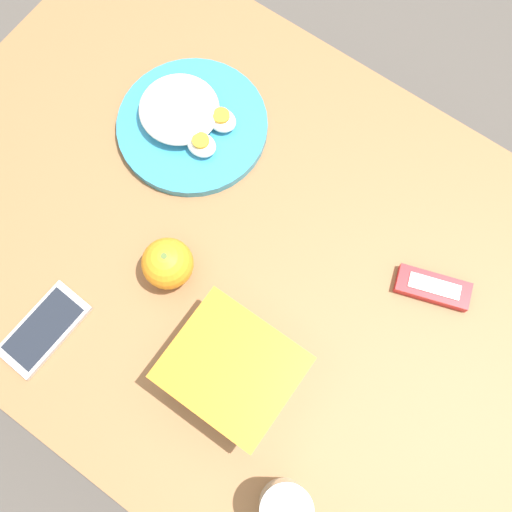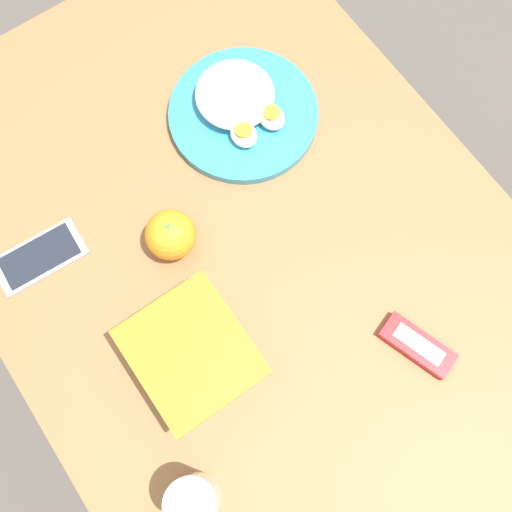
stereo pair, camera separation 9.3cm
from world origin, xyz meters
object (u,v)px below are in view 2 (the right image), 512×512
at_px(food_container, 194,356).
at_px(rice_plate, 241,107).
at_px(drinking_glass, 194,501).
at_px(orange_fruit, 171,235).
at_px(candy_bar, 417,345).
at_px(cell_phone, 40,257).

bearing_deg(food_container, rice_plate, -43.75).
distance_m(rice_plate, drinking_glass, 0.62).
bearing_deg(drinking_glass, orange_fruit, -27.77).
height_order(food_container, drinking_glass, drinking_glass).
bearing_deg(candy_bar, cell_phone, 41.54).
xyz_separation_m(candy_bar, cell_phone, (0.45, 0.40, -0.00)).
bearing_deg(cell_phone, rice_plate, -85.71).
distance_m(rice_plate, candy_bar, 0.48).
bearing_deg(cell_phone, drinking_glass, -178.91).
bearing_deg(rice_plate, food_container, 136.25).
relative_size(food_container, orange_fruit, 2.19).
height_order(candy_bar, drinking_glass, drinking_glass).
bearing_deg(food_container, candy_bar, -121.44).
distance_m(food_container, rice_plate, 0.43).
relative_size(food_container, rice_plate, 0.69).
bearing_deg(drinking_glass, cell_phone, 1.09).
distance_m(food_container, drinking_glass, 0.20).
relative_size(orange_fruit, cell_phone, 0.55).
distance_m(food_container, orange_fruit, 0.19).
relative_size(candy_bar, drinking_glass, 1.19).
xyz_separation_m(orange_fruit, candy_bar, (-0.35, -0.21, -0.03)).
bearing_deg(candy_bar, rice_plate, -1.01).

